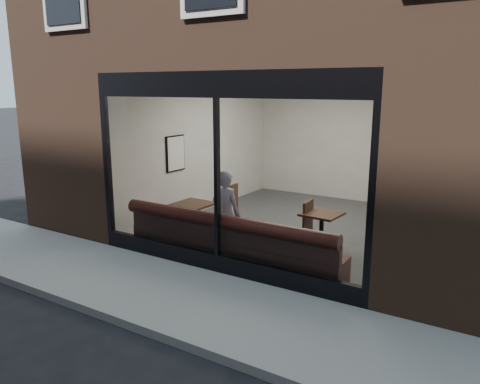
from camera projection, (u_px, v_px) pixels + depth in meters
The scene contains 21 objects.
ground at pixel (127, 324), 5.97m from camera, with size 120.00×120.00×0.00m, color black.
sidewalk_near at pixel (177, 295), 6.80m from camera, with size 40.00×2.00×0.01m, color gray.
kerb_near at pixel (124, 322), 5.92m from camera, with size 40.00×0.10×0.12m, color gray.
host_building_pier_left at pixel (227, 133), 14.18m from camera, with size 2.50×12.00×3.20m, color brown.
host_building_backfill at pixel (379, 131), 14.72m from camera, with size 5.00×6.00×3.20m, color brown.
cafe_floor at pixel (295, 226), 10.11m from camera, with size 6.00×6.00×0.00m, color #2D2D30.
cafe_ceiling at pixel (300, 75), 9.41m from camera, with size 6.00×6.00×0.00m, color white.
cafe_wall_back at pixel (346, 140), 12.23m from camera, with size 5.00×5.00×0.00m, color beige.
cafe_wall_left at pixel (202, 146), 11.04m from camera, with size 6.00×6.00×0.00m, color beige.
cafe_wall_right at pixel (423, 164), 8.47m from camera, with size 6.00×6.00×0.00m, color beige.
storefront_kick at pixel (218, 263), 7.64m from camera, with size 5.00×0.10×0.30m, color black.
storefront_header at pixel (216, 84), 7.01m from camera, with size 5.00×0.10×0.40m, color black.
storefront_mullion at pixel (217, 179), 7.33m from camera, with size 0.06×0.10×2.50m, color black.
storefront_glass at pixel (216, 179), 7.30m from camera, with size 4.80×4.80×0.00m, color white.
banquette at pixel (231, 252), 7.95m from camera, with size 4.00×0.55×0.45m, color #3D1616.
person at pixel (226, 215), 8.11m from camera, with size 0.58×0.38×1.59m, color #A8B3DB.
cafe_table_left at pixel (193, 204), 9.05m from camera, with size 0.69×0.69×0.04m, color black.
cafe_table_right at pixel (322, 214), 8.35m from camera, with size 0.64×0.64×0.04m, color black.
cafe_chair_left at pixel (225, 215), 10.12m from camera, with size 0.37×0.37×0.04m, color black.
cafe_chair_right at pixel (298, 237), 8.69m from camera, with size 0.46×0.46×0.04m, color black.
wall_poster at pixel (176, 153), 10.22m from camera, with size 0.02×0.54×0.72m, color white.
Camera 1 is at (4.11, -3.86, 2.97)m, focal length 35.00 mm.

